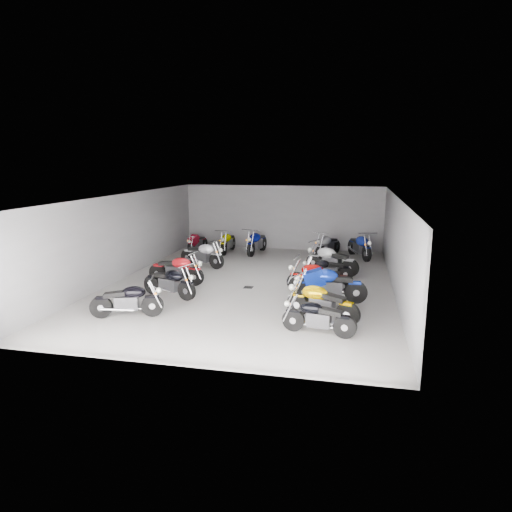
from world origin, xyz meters
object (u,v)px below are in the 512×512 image
Objects in this scene: motorcycle_right_f at (331,260)px; motorcycle_right_b at (321,302)px; motorcycle_left_a at (128,300)px; drain_grate at (248,287)px; motorcycle_right_e at (327,270)px; motorcycle_left_c at (170,282)px; motorcycle_right_d at (319,278)px; motorcycle_back_e at (328,245)px; motorcycle_back_b at (228,242)px; motorcycle_right_a at (318,317)px; motorcycle_back_c at (257,242)px; motorcycle_left_d at (177,270)px; motorcycle_right_c at (329,286)px; motorcycle_back_f at (360,246)px; motorcycle_back_a at (197,242)px; motorcycle_left_f at (202,255)px.

motorcycle_right_b is at bearing -154.86° from motorcycle_right_f.
motorcycle_left_a is 0.95× the size of motorcycle_right_b.
motorcycle_right_e is (2.65, 1.39, 0.45)m from drain_grate.
motorcycle_left_c reaches higher than motorcycle_left_a.
motorcycle_right_d is 2.91m from motorcycle_right_f.
motorcycle_right_e is at bearing 117.67° from motorcycle_back_e.
motorcycle_left_a is at bearing 119.64° from motorcycle_right_e.
motorcycle_back_e is at bearing -177.87° from motorcycle_back_b.
motorcycle_right_a is 1.06m from motorcycle_right_b.
motorcycle_right_a is 5.34m from motorcycle_right_e.
motorcycle_back_c is (-3.74, 3.25, 0.01)m from motorcycle_right_f.
motorcycle_left_d is 1.13× the size of motorcycle_right_a.
motorcycle_right_b is 8.98m from motorcycle_back_e.
motorcycle_right_c is 1.04× the size of motorcycle_right_d.
motorcycle_back_f is at bearing 140.95° from motorcycle_left_d.
motorcycle_right_c reaches higher than motorcycle_right_d.
motorcycle_back_a is at bearing 8.90° from motorcycle_back_c.
motorcycle_left_a is 3.71m from motorcycle_left_d.
motorcycle_right_d is at bearing 27.70° from motorcycle_right_b.
motorcycle_right_b is at bearing 81.35° from motorcycle_left_a.
motorcycle_left_d is at bearing 70.78° from motorcycle_right_c.
motorcycle_back_a is at bearing 89.27° from motorcycle_right_f.
drain_grate is 4.85m from motorcycle_right_a.
motorcycle_left_d is 1.00× the size of motorcycle_back_f.
motorcycle_left_f is 1.01× the size of motorcycle_right_b.
motorcycle_right_a is at bearing 133.73° from motorcycle_back_a.
motorcycle_right_b reaches higher than motorcycle_back_a.
motorcycle_left_a is 0.94× the size of motorcycle_right_f.
motorcycle_right_a is at bearing -154.94° from motorcycle_right_f.
motorcycle_back_c is (3.01, 0.02, 0.12)m from motorcycle_back_a.
motorcycle_right_c is at bearing 74.61° from motorcycle_left_f.
motorcycle_right_e is 0.92× the size of motorcycle_back_e.
motorcycle_back_a is (-1.33, 5.98, -0.09)m from motorcycle_left_d.
motorcycle_left_c is at bearing 107.57° from motorcycle_right_e.
motorcycle_right_e is at bearing -159.28° from motorcycle_right_f.
motorcycle_left_a is at bearing 129.11° from motorcycle_right_d.
motorcycle_back_f reaches higher than motorcycle_right_e.
motorcycle_right_c is 1.09× the size of motorcycle_right_f.
drain_grate is 3.88m from motorcycle_right_f.
motorcycle_back_e is (-0.49, 7.24, -0.04)m from motorcycle_right_c.
motorcycle_left_c is 0.88× the size of motorcycle_right_c.
motorcycle_right_b is at bearing 117.00° from motorcycle_back_e.
motorcycle_back_a is at bearing 36.22° from motorcycle_right_c.
motorcycle_back_e is at bearing -169.36° from motorcycle_back_a.
motorcycle_back_f reaches higher than motorcycle_back_b.
motorcycle_right_c is (5.57, -1.10, 0.03)m from motorcycle_left_d.
motorcycle_right_e is 5.83m from motorcycle_back_c.
motorcycle_right_b is 0.95× the size of motorcycle_back_f.
motorcycle_right_f is at bearing 9.78° from motorcycle_right_a.
motorcycle_back_a is (-6.90, 7.08, -0.12)m from motorcycle_right_c.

